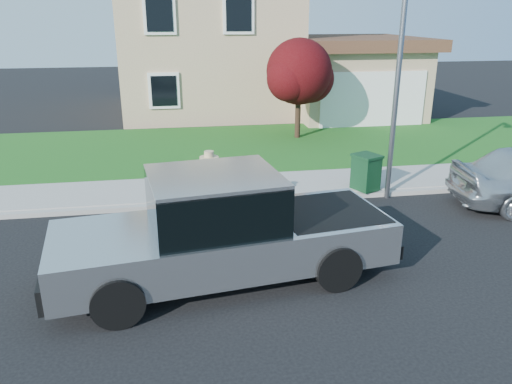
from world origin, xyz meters
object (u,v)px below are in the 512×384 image
(trash_bin, at_px, (366,172))
(street_lamp, at_px, (399,72))
(ornamental_tree, at_px, (300,75))
(pickup_truck, at_px, (223,231))
(woman, at_px, (210,191))

(trash_bin, distance_m, street_lamp, 2.74)
(street_lamp, bearing_deg, ornamental_tree, 108.35)
(ornamental_tree, distance_m, trash_bin, 6.67)
(pickup_truck, relative_size, street_lamp, 1.11)
(pickup_truck, bearing_deg, ornamental_tree, 61.12)
(woman, bearing_deg, trash_bin, -153.61)
(ornamental_tree, relative_size, street_lamp, 0.65)
(woman, xyz_separation_m, trash_bin, (4.31, 1.41, -0.20))
(pickup_truck, xyz_separation_m, trash_bin, (4.27, 3.95, -0.31))
(woman, bearing_deg, pickup_truck, 99.09)
(pickup_truck, distance_m, trash_bin, 5.82)
(pickup_truck, distance_m, woman, 2.54)
(pickup_truck, relative_size, trash_bin, 6.66)
(trash_bin, bearing_deg, ornamental_tree, 68.82)
(pickup_truck, distance_m, ornamental_tree, 11.20)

